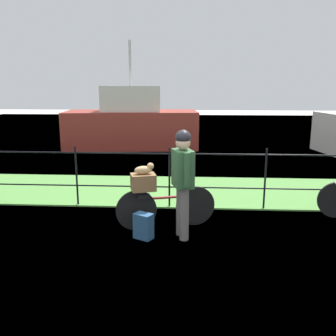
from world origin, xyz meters
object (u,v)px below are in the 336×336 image
object	(u,v)px
moored_boat_near	(131,124)
bicycle_main	(165,207)
wooden_crate	(143,182)
backpack_on_paving	(144,226)
cyclist_person	(183,175)
terrier_dog	(145,169)

from	to	relation	value
moored_boat_near	bicycle_main	bearing A→B (deg)	-77.01
wooden_crate	backpack_on_paving	xyz separation A→B (m)	(0.04, -0.37, -0.60)
wooden_crate	backpack_on_paving	bearing A→B (deg)	-83.35
bicycle_main	backpack_on_paving	size ratio (longest dim) A/B	4.03
wooden_crate	backpack_on_paving	world-z (taller)	wooden_crate
bicycle_main	cyclist_person	distance (m)	0.81
terrier_dog	moored_boat_near	xyz separation A→B (m)	(-1.51, 8.03, -0.13)
cyclist_person	moored_boat_near	world-z (taller)	moored_boat_near
wooden_crate	terrier_dog	xyz separation A→B (m)	(0.02, 0.01, 0.21)
wooden_crate	terrier_dog	world-z (taller)	terrier_dog
moored_boat_near	cyclist_person	bearing A→B (deg)	-75.70
bicycle_main	moored_boat_near	distance (m)	8.15
bicycle_main	moored_boat_near	world-z (taller)	moored_boat_near
bicycle_main	wooden_crate	size ratio (longest dim) A/B	4.21
bicycle_main	wooden_crate	world-z (taller)	wooden_crate
backpack_on_paving	moored_boat_near	size ratio (longest dim) A/B	0.08
terrier_dog	moored_boat_near	distance (m)	8.17
cyclist_person	backpack_on_paving	world-z (taller)	cyclist_person
wooden_crate	moored_boat_near	xyz separation A→B (m)	(-1.48, 8.03, 0.08)
bicycle_main	terrier_dog	world-z (taller)	terrier_dog
wooden_crate	terrier_dog	distance (m)	0.21
bicycle_main	backpack_on_paving	xyz separation A→B (m)	(-0.31, -0.47, -0.15)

